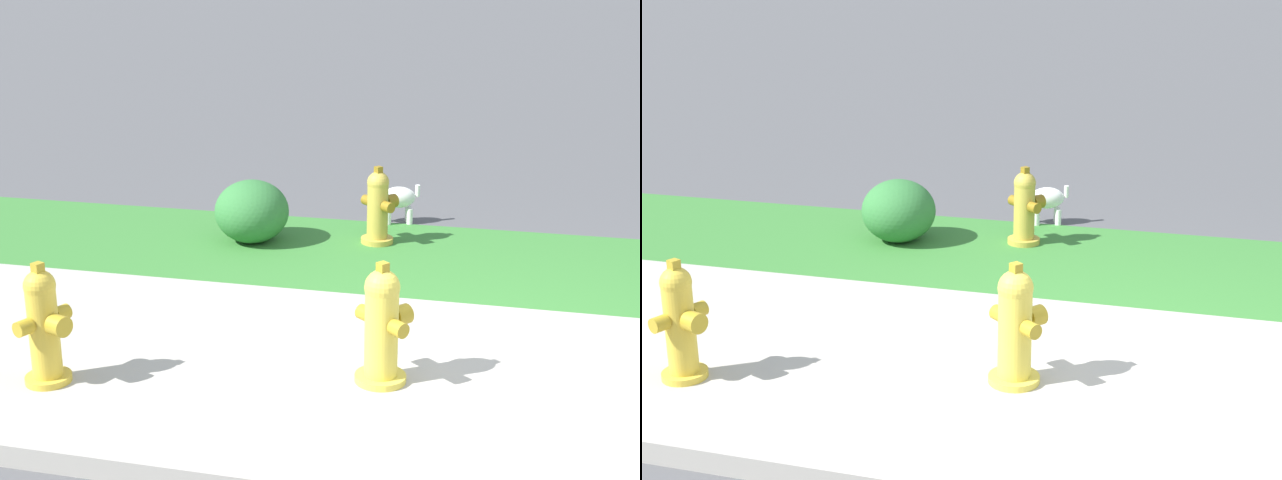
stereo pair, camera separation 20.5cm
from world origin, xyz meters
The scene contains 8 objects.
ground_plane centered at (0.00, 0.00, 0.00)m, with size 120.00×120.00×0.00m, color #515154.
sidewalk_pavement centered at (0.00, 0.00, 0.01)m, with size 18.00×2.52×0.01m, color #ADA89E.
grass_verge centered at (0.00, 2.22, 0.00)m, with size 18.00×1.92×0.01m, color #387A33.
fire_hydrant_at_driveway centered at (-2.44, -0.55, 0.35)m, with size 0.33×0.36×0.74m.
fire_hydrant_across_street centered at (-0.56, -0.09, 0.35)m, with size 0.35×0.34×0.74m.
fire_hydrant_mid_block centered at (-1.05, 2.56, 0.32)m, with size 0.34×0.34×0.68m.
small_white_dog centered at (-1.02, 3.20, 0.24)m, with size 0.47×0.28×0.42m.
shrub_bush_far_verge centered at (-2.12, 2.34, 0.27)m, with size 0.64×0.64×0.55m.
Camera 1 is at (0.19, -4.74, 2.34)m, focal length 50.00 mm.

